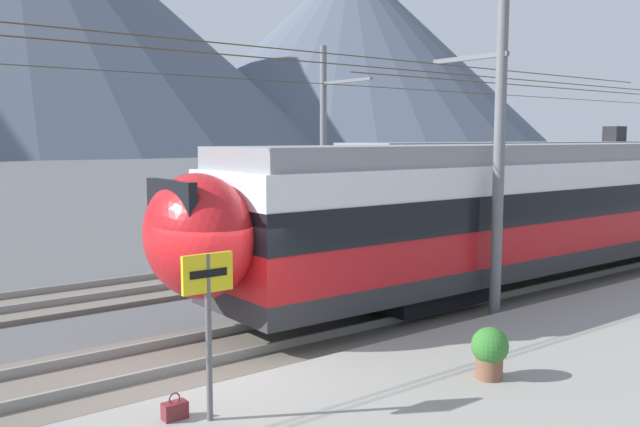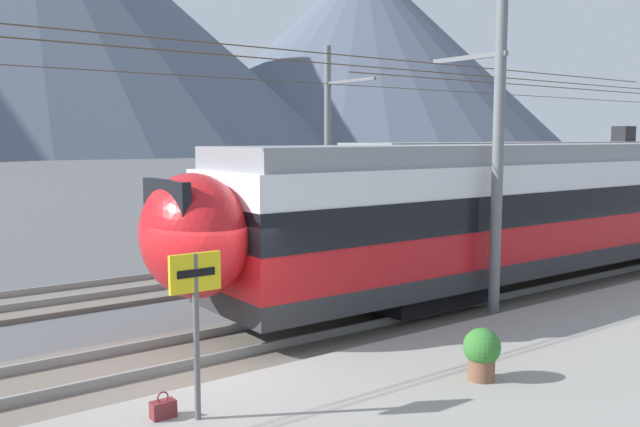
{
  "view_description": "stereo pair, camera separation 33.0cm",
  "coord_description": "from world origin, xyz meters",
  "px_view_note": "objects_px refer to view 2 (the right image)",
  "views": [
    {
      "loc": [
        -5.13,
        -9.43,
        4.02
      ],
      "look_at": [
        4.85,
        3.63,
        2.16
      ],
      "focal_mm": 37.72,
      "sensor_mm": 36.0,
      "label": 1
    },
    {
      "loc": [
        -4.86,
        -9.63,
        4.02
      ],
      "look_at": [
        4.85,
        3.63,
        2.16
      ],
      "focal_mm": 37.72,
      "sensor_mm": 36.0,
      "label": 2
    }
  ],
  "objects_px": {
    "catenary_mast_mid": "(493,140)",
    "potted_plant_platform_edge": "(482,350)",
    "train_near_platform": "(598,199)",
    "train_far_track": "(568,180)",
    "catenary_mast_far_side": "(331,142)",
    "handbag_near_sign": "(163,409)",
    "platform_sign": "(196,298)"
  },
  "relations": [
    {
      "from": "handbag_near_sign",
      "to": "potted_plant_platform_edge",
      "type": "relative_size",
      "value": 0.44
    },
    {
      "from": "train_far_track",
      "to": "handbag_near_sign",
      "type": "xyz_separation_m",
      "value": [
        -22.17,
        -8.86,
        -1.73
      ]
    },
    {
      "from": "catenary_mast_mid",
      "to": "potted_plant_platform_edge",
      "type": "relative_size",
      "value": 61.99
    },
    {
      "from": "train_far_track",
      "to": "platform_sign",
      "type": "distance_m",
      "value": 23.67
    },
    {
      "from": "train_near_platform",
      "to": "catenary_mast_far_side",
      "type": "relative_size",
      "value": 0.55
    },
    {
      "from": "catenary_mast_far_side",
      "to": "train_near_platform",
      "type": "bearing_deg",
      "value": -65.73
    },
    {
      "from": "train_near_platform",
      "to": "potted_plant_platform_edge",
      "type": "distance_m",
      "value": 11.34
    },
    {
      "from": "catenary_mast_far_side",
      "to": "platform_sign",
      "type": "height_order",
      "value": "catenary_mast_far_side"
    },
    {
      "from": "catenary_mast_far_side",
      "to": "potted_plant_platform_edge",
      "type": "xyz_separation_m",
      "value": [
        -6.68,
        -12.58,
        -3.04
      ]
    },
    {
      "from": "train_far_track",
      "to": "handbag_near_sign",
      "type": "distance_m",
      "value": 23.94
    },
    {
      "from": "catenary_mast_far_side",
      "to": "potted_plant_platform_edge",
      "type": "distance_m",
      "value": 14.56
    },
    {
      "from": "catenary_mast_mid",
      "to": "catenary_mast_far_side",
      "type": "distance_m",
      "value": 10.17
    },
    {
      "from": "train_far_track",
      "to": "platform_sign",
      "type": "relative_size",
      "value": 11.74
    },
    {
      "from": "platform_sign",
      "to": "potted_plant_platform_edge",
      "type": "height_order",
      "value": "platform_sign"
    },
    {
      "from": "platform_sign",
      "to": "handbag_near_sign",
      "type": "bearing_deg",
      "value": 138.28
    },
    {
      "from": "platform_sign",
      "to": "handbag_near_sign",
      "type": "xyz_separation_m",
      "value": [
        -0.35,
        0.31,
        -1.49
      ]
    },
    {
      "from": "catenary_mast_far_side",
      "to": "handbag_near_sign",
      "type": "distance_m",
      "value": 16.03
    },
    {
      "from": "catenary_mast_far_side",
      "to": "handbag_near_sign",
      "type": "height_order",
      "value": "catenary_mast_far_side"
    },
    {
      "from": "platform_sign",
      "to": "potted_plant_platform_edge",
      "type": "xyz_separation_m",
      "value": [
        4.1,
        -1.23,
        -1.15
      ]
    },
    {
      "from": "catenary_mast_mid",
      "to": "catenary_mast_far_side",
      "type": "relative_size",
      "value": 1.0
    },
    {
      "from": "train_near_platform",
      "to": "train_far_track",
      "type": "xyz_separation_m",
      "value": [
        7.4,
        5.91,
        -0.0
      ]
    },
    {
      "from": "train_far_track",
      "to": "catenary_mast_mid",
      "type": "bearing_deg",
      "value": -151.94
    },
    {
      "from": "train_near_platform",
      "to": "train_far_track",
      "type": "bearing_deg",
      "value": 38.64
    },
    {
      "from": "catenary_mast_far_side",
      "to": "handbag_near_sign",
      "type": "bearing_deg",
      "value": -135.2
    },
    {
      "from": "train_near_platform",
      "to": "catenary_mast_mid",
      "type": "height_order",
      "value": "catenary_mast_mid"
    },
    {
      "from": "train_near_platform",
      "to": "catenary_mast_far_side",
      "type": "bearing_deg",
      "value": 114.27
    },
    {
      "from": "train_near_platform",
      "to": "handbag_near_sign",
      "type": "bearing_deg",
      "value": -168.73
    },
    {
      "from": "catenary_mast_mid",
      "to": "train_far_track",
      "type": "bearing_deg",
      "value": 28.06
    },
    {
      "from": "catenary_mast_far_side",
      "to": "handbag_near_sign",
      "type": "xyz_separation_m",
      "value": [
        -11.12,
        -11.04,
        -3.38
      ]
    },
    {
      "from": "catenary_mast_mid",
      "to": "potted_plant_platform_edge",
      "type": "height_order",
      "value": "catenary_mast_mid"
    },
    {
      "from": "catenary_mast_mid",
      "to": "handbag_near_sign",
      "type": "xyz_separation_m",
      "value": [
        -8.07,
        -1.34,
        -3.48
      ]
    },
    {
      "from": "train_far_track",
      "to": "potted_plant_platform_edge",
      "type": "xyz_separation_m",
      "value": [
        -17.73,
        -10.39,
        -1.39
      ]
    }
  ]
}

